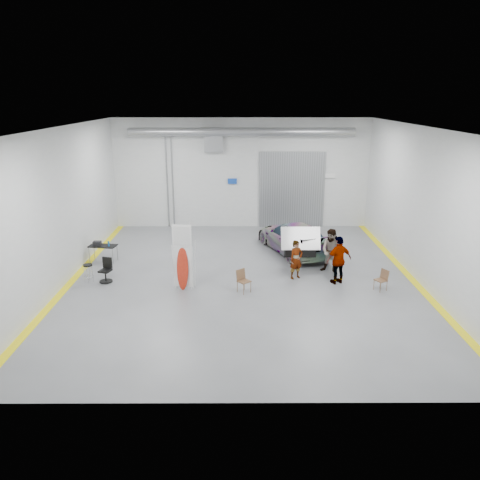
{
  "coord_description": "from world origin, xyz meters",
  "views": [
    {
      "loc": [
        -0.18,
        -17.64,
        7.12
      ],
      "look_at": [
        -0.11,
        0.51,
        1.5
      ],
      "focal_mm": 35.0,
      "sensor_mm": 36.0,
      "label": 1
    }
  ],
  "objects_px": {
    "sedan_car": "(293,237)",
    "person_b": "(332,251)",
    "folding_chair_near": "(244,285)",
    "office_chair": "(106,272)",
    "person_a": "(296,260)",
    "person_c": "(339,260)",
    "folding_chair_far": "(380,284)",
    "surfboard_display": "(184,262)",
    "shop_stool": "(88,273)",
    "work_table": "(101,245)"
  },
  "relations": [
    {
      "from": "shop_stool",
      "to": "folding_chair_near",
      "type": "bearing_deg",
      "value": -9.48
    },
    {
      "from": "person_b",
      "to": "folding_chair_near",
      "type": "height_order",
      "value": "person_b"
    },
    {
      "from": "office_chair",
      "to": "person_c",
      "type": "bearing_deg",
      "value": 15.68
    },
    {
      "from": "person_c",
      "to": "folding_chair_near",
      "type": "relative_size",
      "value": 2.21
    },
    {
      "from": "folding_chair_near",
      "to": "work_table",
      "type": "height_order",
      "value": "work_table"
    },
    {
      "from": "person_b",
      "to": "work_table",
      "type": "xyz_separation_m",
      "value": [
        -9.97,
        1.39,
        -0.19
      ]
    },
    {
      "from": "person_a",
      "to": "person_c",
      "type": "height_order",
      "value": "person_c"
    },
    {
      "from": "sedan_car",
      "to": "person_c",
      "type": "xyz_separation_m",
      "value": [
        1.32,
        -3.92,
        0.26
      ]
    },
    {
      "from": "folding_chair_near",
      "to": "office_chair",
      "type": "xyz_separation_m",
      "value": [
        -5.49,
        1.08,
        0.15
      ]
    },
    {
      "from": "person_a",
      "to": "folding_chair_far",
      "type": "bearing_deg",
      "value": -50.23
    },
    {
      "from": "person_b",
      "to": "folding_chair_near",
      "type": "xyz_separation_m",
      "value": [
        -3.67,
        -2.06,
        -0.67
      ]
    },
    {
      "from": "sedan_car",
      "to": "person_b",
      "type": "distance_m",
      "value": 3.03
    },
    {
      "from": "person_a",
      "to": "office_chair",
      "type": "distance_m",
      "value": 7.63
    },
    {
      "from": "sedan_car",
      "to": "folding_chair_near",
      "type": "distance_m",
      "value": 5.38
    },
    {
      "from": "person_a",
      "to": "person_c",
      "type": "xyz_separation_m",
      "value": [
        1.6,
        -0.53,
        0.17
      ]
    },
    {
      "from": "shop_stool",
      "to": "person_a",
      "type": "bearing_deg",
      "value": 2.7
    },
    {
      "from": "person_b",
      "to": "surfboard_display",
      "type": "bearing_deg",
      "value": -135.49
    },
    {
      "from": "sedan_car",
      "to": "office_chair",
      "type": "relative_size",
      "value": 5.04
    },
    {
      "from": "person_c",
      "to": "folding_chair_near",
      "type": "xyz_separation_m",
      "value": [
        -3.72,
        -0.89,
        -0.69
      ]
    },
    {
      "from": "person_a",
      "to": "shop_stool",
      "type": "distance_m",
      "value": 8.31
    },
    {
      "from": "person_a",
      "to": "work_table",
      "type": "bearing_deg",
      "value": 138.53
    },
    {
      "from": "person_a",
      "to": "office_chair",
      "type": "xyz_separation_m",
      "value": [
        -7.61,
        -0.34,
        -0.37
      ]
    },
    {
      "from": "folding_chair_near",
      "to": "work_table",
      "type": "distance_m",
      "value": 7.2
    },
    {
      "from": "office_chair",
      "to": "person_b",
      "type": "bearing_deg",
      "value": 22.98
    },
    {
      "from": "surfboard_display",
      "to": "office_chair",
      "type": "height_order",
      "value": "surfboard_display"
    },
    {
      "from": "shop_stool",
      "to": "person_b",
      "type": "bearing_deg",
      "value": 5.97
    },
    {
      "from": "surfboard_display",
      "to": "office_chair",
      "type": "distance_m",
      "value": 3.37
    },
    {
      "from": "folding_chair_far",
      "to": "office_chair",
      "type": "bearing_deg",
      "value": -124.1
    },
    {
      "from": "person_a",
      "to": "person_b",
      "type": "xyz_separation_m",
      "value": [
        1.55,
        0.64,
        0.14
      ]
    },
    {
      "from": "person_c",
      "to": "work_table",
      "type": "xyz_separation_m",
      "value": [
        -10.02,
        2.57,
        -0.21
      ]
    },
    {
      "from": "folding_chair_far",
      "to": "office_chair",
      "type": "height_order",
      "value": "office_chair"
    },
    {
      "from": "folding_chair_far",
      "to": "person_a",
      "type": "bearing_deg",
      "value": -141.48
    },
    {
      "from": "person_b",
      "to": "office_chair",
      "type": "distance_m",
      "value": 9.22
    },
    {
      "from": "person_b",
      "to": "person_c",
      "type": "distance_m",
      "value": 1.17
    },
    {
      "from": "office_chair",
      "to": "folding_chair_near",
      "type": "bearing_deg",
      "value": 5.76
    },
    {
      "from": "sedan_car",
      "to": "office_chair",
      "type": "xyz_separation_m",
      "value": [
        -7.89,
        -3.72,
        -0.28
      ]
    },
    {
      "from": "person_b",
      "to": "surfboard_display",
      "type": "height_order",
      "value": "surfboard_display"
    },
    {
      "from": "folding_chair_far",
      "to": "work_table",
      "type": "distance_m",
      "value": 11.97
    },
    {
      "from": "person_b",
      "to": "work_table",
      "type": "distance_m",
      "value": 10.07
    },
    {
      "from": "surfboard_display",
      "to": "office_chair",
      "type": "relative_size",
      "value": 2.8
    },
    {
      "from": "shop_stool",
      "to": "work_table",
      "type": "xyz_separation_m",
      "value": [
        -0.13,
        2.42,
        0.38
      ]
    },
    {
      "from": "person_b",
      "to": "folding_chair_near",
      "type": "relative_size",
      "value": 2.15
    },
    {
      "from": "sedan_car",
      "to": "person_b",
      "type": "relative_size",
      "value": 2.6
    },
    {
      "from": "folding_chair_near",
      "to": "office_chair",
      "type": "distance_m",
      "value": 5.6
    },
    {
      "from": "surfboard_display",
      "to": "shop_stool",
      "type": "distance_m",
      "value": 4.02
    },
    {
      "from": "sedan_car",
      "to": "folding_chair_near",
      "type": "bearing_deg",
      "value": 43.09
    },
    {
      "from": "surfboard_display",
      "to": "work_table",
      "type": "bearing_deg",
      "value": 151.85
    },
    {
      "from": "folding_chair_far",
      "to": "person_b",
      "type": "bearing_deg",
      "value": -170.33
    },
    {
      "from": "surfboard_display",
      "to": "folding_chair_far",
      "type": "relative_size",
      "value": 3.32
    },
    {
      "from": "sedan_car",
      "to": "surfboard_display",
      "type": "xyz_separation_m",
      "value": [
        -4.68,
        -4.5,
        0.39
      ]
    }
  ]
}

